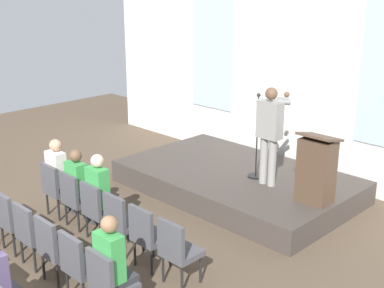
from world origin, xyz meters
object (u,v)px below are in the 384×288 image
(chair_r1_c5, at_px, (109,282))
(mic_stand, at_px, (256,159))
(audience_r0_c2, at_px, (101,192))
(chair_r0_c3, at_px, (121,220))
(lectern, at_px, (316,169))
(chair_r1_c1, at_px, (12,218))
(chair_r0_c1, at_px, (76,197))
(chair_r1_c4, at_px, (80,263))
(audience_r0_c0, at_px, (59,173))
(audience_r1_c5, at_px, (114,263))
(audience_r2_c4, at_px, (0,281))
(chair_r0_c2, at_px, (97,208))
(chair_r1_c2, at_px, (32,231))
(chair_r0_c4, at_px, (148,233))
(audience_r0_c1, at_px, (79,184))
(chair_r0_c5, at_px, (177,248))
(speaker, at_px, (270,129))
(chair_r1_c3, at_px, (55,246))
(chair_r0_c0, at_px, (56,187))

(chair_r1_c5, bearing_deg, mic_stand, 104.40)
(mic_stand, bearing_deg, audience_r0_c2, -104.35)
(audience_r0_c2, height_order, chair_r0_c3, audience_r0_c2)
(lectern, bearing_deg, chair_r1_c1, -124.81)
(chair_r1_c5, bearing_deg, chair_r0_c1, 155.26)
(lectern, xyz_separation_m, chair_r0_c1, (-2.67, -2.76, -0.44))
(chair_r1_c4, bearing_deg, audience_r0_c0, 153.69)
(mic_stand, xyz_separation_m, chair_r1_c5, (1.04, -4.04, -0.22))
(chair_r1_c4, relative_size, audience_r1_c5, 0.70)
(chair_r0_c1, height_order, audience_r2_c4, audience_r2_c4)
(chair_r0_c2, relative_size, chair_r1_c4, 1.00)
(lectern, distance_m, chair_r1_c2, 4.39)
(chair_r0_c4, relative_size, chair_r1_c2, 1.00)
(audience_r0_c1, bearing_deg, chair_r0_c5, -1.98)
(lectern, distance_m, audience_r0_c2, 3.40)
(chair_r1_c1, bearing_deg, mic_stand, 71.83)
(audience_r0_c2, relative_size, chair_r1_c2, 1.47)
(speaker, distance_m, chair_r1_c2, 4.16)
(chair_r1_c3, bearing_deg, chair_r0_c1, 137.34)
(chair_r1_c4, bearing_deg, speaker, 91.35)
(chair_r0_c1, bearing_deg, audience_r0_c2, 7.56)
(speaker, height_order, audience_r2_c4, speaker)
(chair_r1_c3, height_order, audience_r1_c5, audience_r1_c5)
(chair_r0_c4, height_order, chair_r1_c5, same)
(chair_r0_c5, xyz_separation_m, chair_r1_c2, (-1.77, -1.09, 0.00))
(chair_r0_c5, bearing_deg, audience_r0_c0, 178.46)
(chair_r0_c1, relative_size, audience_r0_c1, 0.71)
(chair_r1_c2, bearing_deg, mic_stand, 79.69)
(chair_r0_c3, bearing_deg, chair_r0_c0, 180.00)
(chair_r0_c5, height_order, chair_r1_c4, same)
(chair_r0_c1, xyz_separation_m, audience_r0_c1, (0.00, 0.08, 0.20))
(chair_r1_c3, height_order, chair_r1_c4, same)
(lectern, distance_m, audience_r0_c1, 3.79)
(chair_r0_c3, bearing_deg, audience_r1_c5, -40.49)
(audience_r0_c0, distance_m, chair_r1_c3, 2.13)
(speaker, height_order, chair_r0_c1, speaker)
(audience_r0_c0, distance_m, chair_r0_c1, 0.63)
(mic_stand, xyz_separation_m, chair_r1_c1, (-1.32, -4.04, -0.22))
(lectern, relative_size, chair_r0_c5, 1.23)
(speaker, distance_m, chair_r1_c5, 4.08)
(chair_r0_c4, distance_m, chair_r1_c4, 1.09)
(lectern, height_order, chair_r0_c2, lectern)
(chair_r0_c1, height_order, chair_r1_c2, same)
(lectern, relative_size, chair_r0_c4, 1.23)
(speaker, bearing_deg, chair_r0_c2, -111.01)
(chair_r1_c1, xyz_separation_m, audience_r2_c4, (1.77, -1.01, 0.20))
(audience_r2_c4, bearing_deg, speaker, 91.08)
(audience_r0_c1, xyz_separation_m, chair_r1_c2, (0.59, -1.17, -0.20))
(mic_stand, bearing_deg, audience_r0_c0, -123.72)
(chair_r1_c1, height_order, audience_r2_c4, audience_r2_c4)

